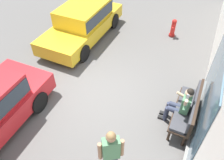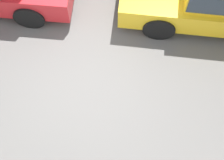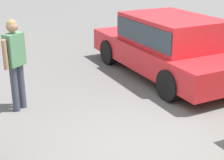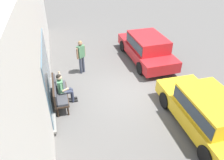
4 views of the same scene
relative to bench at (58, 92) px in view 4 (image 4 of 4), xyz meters
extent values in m
plane|color=#565451|center=(0.08, -2.90, -0.61)|extent=(60.00, 60.00, 0.00)
cube|color=beige|center=(0.08, 0.50, 1.85)|extent=(18.00, 0.40, 4.91)
cube|color=slate|center=(0.00, 0.28, 0.84)|extent=(3.40, 0.03, 2.50)
cube|color=gray|center=(0.00, 0.25, -0.43)|extent=(3.60, 0.12, 0.10)
cylinder|color=#332319|center=(0.78, 0.10, -0.39)|extent=(0.07, 0.07, 0.43)
cylinder|color=#332319|center=(-0.78, 0.10, -0.39)|extent=(0.07, 0.07, 0.43)
cylinder|color=#332319|center=(0.78, -0.29, -0.39)|extent=(0.07, 0.07, 0.43)
cylinder|color=#332319|center=(-0.78, -0.29, -0.39)|extent=(0.07, 0.07, 0.43)
cube|color=#332319|center=(0.00, -0.09, -0.15)|extent=(1.72, 0.55, 0.06)
cube|color=#38383D|center=(0.00, -0.09, -0.07)|extent=(1.66, 0.49, 0.10)
cube|color=#332319|center=(0.00, 0.14, 0.15)|extent=(1.72, 0.07, 0.55)
cube|color=#38383D|center=(0.00, 0.08, 0.15)|extent=(1.66, 0.06, 0.47)
cylinder|color=#2D3347|center=(0.16, -0.33, -0.07)|extent=(0.15, 0.42, 0.15)
cylinder|color=#2D3347|center=(0.16, -0.54, -0.34)|extent=(0.12, 0.12, 0.54)
cube|color=black|center=(0.16, -0.62, -0.57)|extent=(0.10, 0.24, 0.07)
cylinder|color=#2D3347|center=(-0.02, -0.33, -0.07)|extent=(0.15, 0.42, 0.15)
cylinder|color=#2D3347|center=(-0.02, -0.54, -0.34)|extent=(0.12, 0.12, 0.54)
cube|color=black|center=(-0.02, -0.62, -0.57)|extent=(0.10, 0.24, 0.07)
cube|color=#2D3347|center=(0.07, -0.12, -0.07)|extent=(0.34, 0.24, 0.14)
cube|color=#4C7F56|center=(0.07, -0.12, 0.21)|extent=(0.38, 0.22, 0.56)
sphere|color=tan|center=(0.07, -0.12, 0.63)|extent=(0.22, 0.22, 0.22)
sphere|color=black|center=(0.07, -0.11, 0.66)|extent=(0.20, 0.20, 0.20)
cylinder|color=#4C7F56|center=(-0.17, -0.14, 0.32)|extent=(0.20, 0.10, 0.28)
cylinder|color=tan|center=(-0.22, -0.30, 0.20)|extent=(0.08, 0.27, 0.17)
cylinder|color=#4C7F56|center=(0.31, -0.12, 0.39)|extent=(0.25, 0.10, 0.22)
cylinder|color=tan|center=(0.38, -0.14, 0.58)|extent=(0.16, 0.08, 0.25)
cube|color=silver|center=(0.21, -0.14, 0.62)|extent=(0.02, 0.07, 0.15)
cube|color=gold|center=(-2.66, -4.94, -0.09)|extent=(4.44, 1.75, 0.54)
cube|color=gold|center=(-2.84, -4.94, 0.51)|extent=(2.31, 1.54, 0.65)
cube|color=#28333D|center=(-2.84, -4.94, 0.51)|extent=(2.27, 1.57, 0.45)
cylinder|color=black|center=(-1.28, -4.11, -0.27)|extent=(0.66, 0.18, 0.66)
cylinder|color=black|center=(-1.29, -5.77, -0.27)|extent=(0.66, 0.18, 0.66)
cylinder|color=black|center=(-4.04, -4.10, -0.27)|extent=(0.66, 0.18, 0.66)
cube|color=red|center=(2.78, -4.92, -0.08)|extent=(4.46, 1.93, 0.56)
cube|color=red|center=(2.60, -4.92, 0.53)|extent=(2.34, 1.66, 0.66)
cube|color=#28333D|center=(2.60, -4.92, 0.53)|extent=(2.29, 1.69, 0.46)
cylinder|color=black|center=(4.13, -4.01, -0.28)|extent=(0.66, 0.20, 0.65)
cylinder|color=black|center=(4.17, -5.75, -0.28)|extent=(0.66, 0.20, 0.65)
cylinder|color=black|center=(1.39, -4.08, -0.28)|extent=(0.66, 0.20, 0.65)
cylinder|color=black|center=(1.43, -5.82, -0.28)|extent=(0.66, 0.20, 0.65)
cylinder|color=#383D4C|center=(2.32, -1.35, -0.17)|extent=(0.13, 0.13, 0.88)
cylinder|color=#383D4C|center=(2.22, -1.21, -0.17)|extent=(0.13, 0.13, 0.88)
cube|color=#4C7F56|center=(2.27, -1.28, 0.57)|extent=(0.37, 0.41, 0.60)
cylinder|color=#A37556|center=(2.40, -1.47, 0.53)|extent=(0.09, 0.09, 0.54)
cylinder|color=#A37556|center=(2.14, -1.09, 0.53)|extent=(0.09, 0.09, 0.54)
sphere|color=#A37556|center=(2.27, -1.28, 1.00)|extent=(0.21, 0.21, 0.21)
sphere|color=olive|center=(2.27, -1.28, 1.03)|extent=(0.19, 0.19, 0.19)
camera|label=1|loc=(4.32, -0.30, 4.65)|focal=35.00mm
camera|label=2|loc=(-0.76, -0.30, 5.68)|focal=55.00mm
camera|label=3|loc=(-3.91, -0.30, 2.22)|focal=55.00mm
camera|label=4|loc=(-7.39, -0.30, 5.21)|focal=35.00mm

